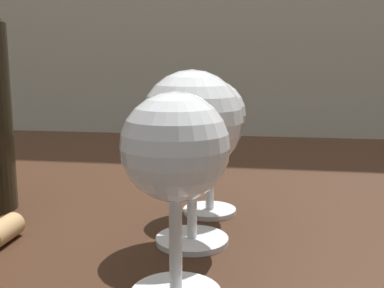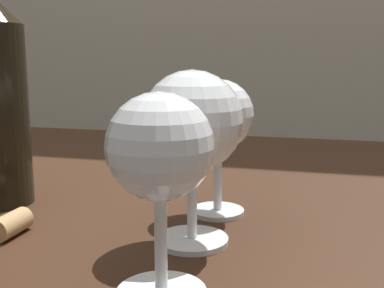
{
  "view_description": "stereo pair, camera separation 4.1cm",
  "coord_description": "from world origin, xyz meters",
  "px_view_note": "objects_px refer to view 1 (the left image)",
  "views": [
    {
      "loc": [
        0.07,
        -0.6,
        0.94
      ],
      "look_at": [
        0.01,
        -0.2,
        0.86
      ],
      "focal_mm": 43.81,
      "sensor_mm": 36.0,
      "label": 1
    },
    {
      "loc": [
        0.11,
        -0.59,
        0.94
      ],
      "look_at": [
        0.01,
        -0.2,
        0.86
      ],
      "focal_mm": 43.81,
      "sensor_mm": 36.0,
      "label": 2
    }
  ],
  "objects_px": {
    "wine_glass_pinot": "(192,126)",
    "wine_glass_chardonnay": "(175,153)",
    "wine_glass_port": "(210,119)",
    "cork": "(2,231)"
  },
  "relations": [
    {
      "from": "wine_glass_pinot",
      "to": "wine_glass_port",
      "type": "distance_m",
      "value": 0.09
    },
    {
      "from": "cork",
      "to": "wine_glass_port",
      "type": "bearing_deg",
      "value": 32.67
    },
    {
      "from": "wine_glass_chardonnay",
      "to": "wine_glass_pinot",
      "type": "bearing_deg",
      "value": 92.65
    },
    {
      "from": "wine_glass_port",
      "to": "cork",
      "type": "xyz_separation_m",
      "value": [
        -0.18,
        -0.11,
        -0.09
      ]
    },
    {
      "from": "wine_glass_port",
      "to": "cork",
      "type": "distance_m",
      "value": 0.23
    },
    {
      "from": "wine_glass_chardonnay",
      "to": "cork",
      "type": "distance_m",
      "value": 0.21
    },
    {
      "from": "wine_glass_chardonnay",
      "to": "wine_glass_port",
      "type": "distance_m",
      "value": 0.19
    },
    {
      "from": "wine_glass_pinot",
      "to": "wine_glass_chardonnay",
      "type": "bearing_deg",
      "value": -87.35
    },
    {
      "from": "wine_glass_chardonnay",
      "to": "cork",
      "type": "height_order",
      "value": "wine_glass_chardonnay"
    },
    {
      "from": "cork",
      "to": "wine_glass_chardonnay",
      "type": "bearing_deg",
      "value": -23.17
    }
  ]
}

